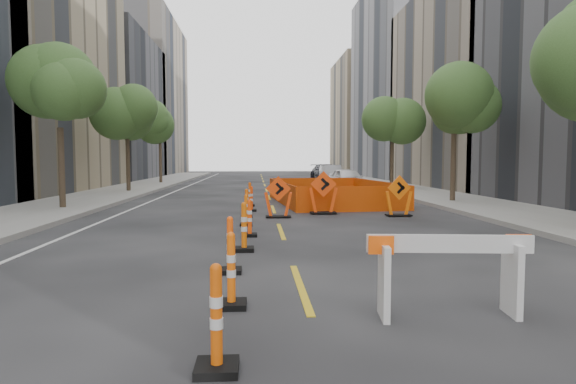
{
  "coord_description": "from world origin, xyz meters",
  "views": [
    {
      "loc": [
        -0.73,
        -9.65,
        2.09
      ],
      "look_at": [
        0.23,
        4.43,
        1.1
      ],
      "focal_mm": 30.0,
      "sensor_mm": 36.0,
      "label": 1
    }
  ],
  "objects": [
    {
      "name": "sidewalk_left",
      "position": [
        -9.0,
        12.0,
        0.07
      ],
      "size": [
        4.0,
        90.0,
        0.15
      ],
      "primitive_type": "cube",
      "color": "gray",
      "rests_on": "ground"
    },
    {
      "name": "parked_car_mid",
      "position": [
        5.48,
        29.5,
        0.78
      ],
      "size": [
        1.88,
        4.79,
        1.55
      ],
      "primitive_type": "imported",
      "rotation": [
        0.0,
        0.0,
        -0.05
      ],
      "color": "#99989D",
      "rests_on": "ground"
    },
    {
      "name": "channelizer_8",
      "position": [
        -0.97,
        11.35,
        0.52
      ],
      "size": [
        0.41,
        0.41,
        1.05
      ],
      "primitive_type": null,
      "color": "#DD4E09",
      "rests_on": "ground"
    },
    {
      "name": "channelizer_6",
      "position": [
        -1.04,
        7.25,
        0.51
      ],
      "size": [
        0.4,
        0.4,
        1.02
      ],
      "primitive_type": null,
      "color": "#E05509",
      "rests_on": "ground"
    },
    {
      "name": "bld_right_e",
      "position": [
        17.0,
        58.6,
        8.0
      ],
      "size": [
        12.0,
        14.0,
        16.0
      ],
      "primitive_type": "cube",
      "color": "tan",
      "rests_on": "ground"
    },
    {
      "name": "channelizer_5",
      "position": [
        -1.02,
        5.21,
        0.49
      ],
      "size": [
        0.38,
        0.38,
        0.98
      ],
      "primitive_type": null,
      "color": "#F3620A",
      "rests_on": "ground"
    },
    {
      "name": "ground_plane",
      "position": [
        0.0,
        0.0,
        0.0
      ],
      "size": [
        140.0,
        140.0,
        0.0
      ],
      "primitive_type": "plane",
      "color": "black"
    },
    {
      "name": "channelizer_1",
      "position": [
        -1.07,
        -2.99,
        0.53
      ],
      "size": [
        0.42,
        0.42,
        1.07
      ],
      "primitive_type": null,
      "color": "#F15B0A",
      "rests_on": "ground"
    },
    {
      "name": "parked_car_near",
      "position": [
        5.2,
        21.0,
        0.74
      ],
      "size": [
        2.25,
        4.51,
        1.48
      ],
      "primitive_type": "imported",
      "rotation": [
        0.0,
        0.0,
        0.12
      ],
      "color": "white",
      "rests_on": "ground"
    },
    {
      "name": "channelizer_4",
      "position": [
        -0.88,
        3.16,
        0.5
      ],
      "size": [
        0.39,
        0.39,
        1.0
      ],
      "primitive_type": null,
      "color": "#F5440A",
      "rests_on": "ground"
    },
    {
      "name": "safety_fence",
      "position": [
        2.82,
        12.81,
        0.5
      ],
      "size": [
        5.46,
        8.46,
        1.01
      ],
      "primitive_type": null,
      "rotation": [
        0.0,
        0.0,
        0.09
      ],
      "color": "orange",
      "rests_on": "ground"
    },
    {
      "name": "sidewalk_right",
      "position": [
        9.0,
        12.0,
        0.07
      ],
      "size": [
        4.0,
        90.0,
        0.15
      ],
      "primitive_type": "cube",
      "color": "gray",
      "rests_on": "ground"
    },
    {
      "name": "channelizer_3",
      "position": [
        -0.98,
        1.11,
        0.56
      ],
      "size": [
        0.44,
        0.44,
        1.11
      ],
      "primitive_type": null,
      "color": "#D85A09",
      "rests_on": "ground"
    },
    {
      "name": "tree_l_d",
      "position": [
        -8.4,
        30.0,
        4.53
      ],
      "size": [
        2.8,
        2.8,
        5.95
      ],
      "color": "#382B1E",
      "rests_on": "ground"
    },
    {
      "name": "chevron_sign_center",
      "position": [
        1.82,
        8.17,
        0.81
      ],
      "size": [
        1.15,
        0.78,
        1.61
      ],
      "primitive_type": null,
      "rotation": [
        0.0,
        0.0,
        -0.13
      ],
      "color": "#E23C09",
      "rests_on": "ground"
    },
    {
      "name": "chevron_sign_left",
      "position": [
        0.08,
        7.19,
        0.73
      ],
      "size": [
        1.07,
        0.75,
        1.47
      ],
      "primitive_type": null,
      "rotation": [
        0.0,
        0.0,
        -0.18
      ],
      "color": "#EE3D0A",
      "rests_on": "ground"
    },
    {
      "name": "bld_right_d",
      "position": [
        17.0,
        40.2,
        10.0
      ],
      "size": [
        12.0,
        18.0,
        20.0
      ],
      "primitive_type": "cube",
      "color": "gray",
      "rests_on": "ground"
    },
    {
      "name": "tree_l_b",
      "position": [
        -8.4,
        10.0,
        4.53
      ],
      "size": [
        2.8,
        2.8,
        5.95
      ],
      "color": "#382B1E",
      "rests_on": "ground"
    },
    {
      "name": "bld_left_d",
      "position": [
        -17.0,
        39.2,
        7.0
      ],
      "size": [
        12.0,
        16.0,
        14.0
      ],
      "primitive_type": "cube",
      "color": "#4C4C51",
      "rests_on": "ground"
    },
    {
      "name": "bld_right_c",
      "position": [
        17.0,
        23.8,
        7.0
      ],
      "size": [
        12.0,
        16.0,
        14.0
      ],
      "primitive_type": "cube",
      "color": "gray",
      "rests_on": "ground"
    },
    {
      "name": "bld_left_e",
      "position": [
        -17.0,
        55.6,
        10.0
      ],
      "size": [
        12.0,
        20.0,
        20.0
      ],
      "primitive_type": "cube",
      "color": "gray",
      "rests_on": "ground"
    },
    {
      "name": "tree_r_b",
      "position": [
        8.4,
        12.0,
        4.53
      ],
      "size": [
        2.8,
        2.8,
        5.95
      ],
      "color": "#382B1E",
      "rests_on": "ground"
    },
    {
      "name": "channelizer_0",
      "position": [
        -1.11,
        -5.04,
        0.54
      ],
      "size": [
        0.42,
        0.42,
        1.08
      ],
      "primitive_type": null,
      "color": "#D74F09",
      "rests_on": "ground"
    },
    {
      "name": "chevron_sign_right",
      "position": [
        4.43,
        7.28,
        0.74
      ],
      "size": [
        1.07,
        0.74,
        1.48
      ],
      "primitive_type": null,
      "rotation": [
        0.0,
        0.0,
        0.15
      ],
      "color": "#EF600A",
      "rests_on": "ground"
    },
    {
      "name": "barricade_board",
      "position": [
        1.81,
        -3.58,
        0.55
      ],
      "size": [
        2.22,
        0.88,
        1.09
      ],
      "primitive_type": null,
      "rotation": [
        0.0,
        0.0,
        -0.11
      ],
      "color": "white",
      "rests_on": "ground"
    },
    {
      "name": "tree_l_c",
      "position": [
        -8.4,
        20.0,
        4.53
      ],
      "size": [
        2.8,
        2.8,
        5.95
      ],
      "color": "#382B1E",
      "rests_on": "ground"
    },
    {
      "name": "parked_car_far",
      "position": [
        5.89,
        35.14,
        0.78
      ],
      "size": [
        2.64,
        5.54,
        1.56
      ],
      "primitive_type": "imported",
      "rotation": [
        0.0,
        0.0,
        0.09
      ],
      "color": "black",
      "rests_on": "ground"
    },
    {
      "name": "tree_r_c",
      "position": [
        8.4,
        22.0,
        4.53
      ],
      "size": [
        2.8,
        2.8,
        5.95
      ],
      "color": "#382B1E",
      "rests_on": "ground"
    },
    {
      "name": "channelizer_7",
      "position": [
        -0.88,
        9.3,
        0.5
      ],
      "size": [
        0.39,
        0.39,
        1.0
      ],
      "primitive_type": null,
      "color": "#EC3E09",
      "rests_on": "ground"
    },
    {
      "name": "channelizer_2",
      "position": [
        -1.19,
        -0.94,
        0.52
      ],
      "size": [
        0.41,
        0.41,
        1.04
      ],
      "primitive_type": null,
      "color": "#FF4D0A",
      "rests_on": "ground"
    }
  ]
}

